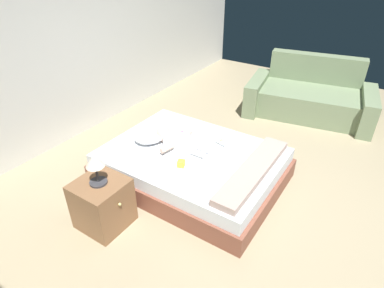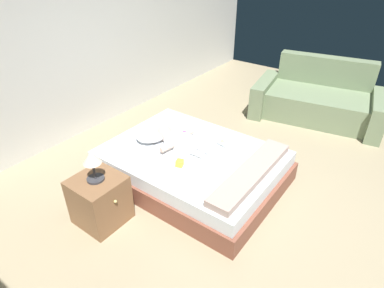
{
  "view_description": "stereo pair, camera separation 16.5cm",
  "coord_description": "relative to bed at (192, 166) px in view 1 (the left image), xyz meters",
  "views": [
    {
      "loc": [
        -2.55,
        -0.53,
        2.27
      ],
      "look_at": [
        -0.12,
        1.07,
        0.46
      ],
      "focal_mm": 30.24,
      "sensor_mm": 36.0,
      "label": 1
    },
    {
      "loc": [
        -2.46,
        -0.66,
        2.27
      ],
      "look_at": [
        -0.12,
        1.07,
        0.46
      ],
      "focal_mm": 30.24,
      "sensor_mm": 36.0,
      "label": 2
    }
  ],
  "objects": [
    {
      "name": "blanket",
      "position": [
        0.0,
        -0.71,
        0.22
      ],
      "size": [
        1.25,
        0.24,
        0.07
      ],
      "color": "tan",
      "rests_on": "bed"
    },
    {
      "name": "ground_plane",
      "position": [
        0.12,
        -1.07,
        -0.18
      ],
      "size": [
        8.0,
        8.0,
        0.0
      ],
      "primitive_type": "plane",
      "color": "#9C8C6C"
    },
    {
      "name": "couch",
      "position": [
        2.42,
        -0.59,
        0.09
      ],
      "size": [
        1.32,
        1.94,
        0.82
      ],
      "color": "gray",
      "rests_on": "ground_plane"
    },
    {
      "name": "baby",
      "position": [
        0.02,
        0.22,
        0.25
      ],
      "size": [
        0.53,
        0.66,
        0.17
      ],
      "color": "white",
      "rests_on": "bed"
    },
    {
      "name": "toothbrush",
      "position": [
        0.29,
        0.33,
        0.19
      ],
      "size": [
        0.05,
        0.13,
        0.02
      ],
      "color": "#BA2DAB",
      "rests_on": "bed"
    },
    {
      "name": "toy_block",
      "position": [
        -0.28,
        -0.05,
        0.22
      ],
      "size": [
        0.09,
        0.09,
        0.07
      ],
      "color": "yellow",
      "rests_on": "bed"
    },
    {
      "name": "nightstand",
      "position": [
        -1.02,
        0.31,
        0.06
      ],
      "size": [
        0.43,
        0.46,
        0.48
      ],
      "color": "brown",
      "rests_on": "ground_plane"
    },
    {
      "name": "wall_behind_bed",
      "position": [
        0.12,
        1.93,
        1.11
      ],
      "size": [
        8.0,
        0.12,
        2.58
      ],
      "primitive_type": "cube",
      "color": "silver",
      "rests_on": "ground_plane"
    },
    {
      "name": "pillow",
      "position": [
        -0.02,
        0.53,
        0.25
      ],
      "size": [
        0.45,
        0.35,
        0.13
      ],
      "color": "white",
      "rests_on": "bed"
    },
    {
      "name": "lamp",
      "position": [
        -1.02,
        0.31,
        0.51
      ],
      "size": [
        0.16,
        0.16,
        0.3
      ],
      "color": "#333338",
      "rests_on": "nightstand"
    },
    {
      "name": "baby_bottle",
      "position": [
        0.3,
        -0.19,
        0.22
      ],
      "size": [
        0.08,
        0.12,
        0.08
      ],
      "color": "white",
      "rests_on": "bed"
    },
    {
      "name": "bed",
      "position": [
        0.0,
        0.0,
        0.0
      ],
      "size": [
        1.39,
        1.89,
        0.36
      ],
      "color": "brown",
      "rests_on": "ground_plane"
    }
  ]
}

